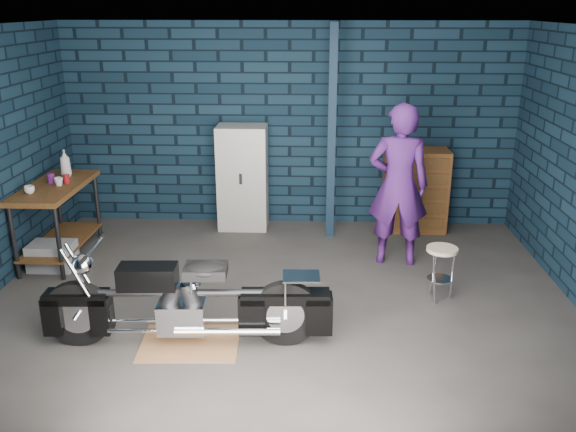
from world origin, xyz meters
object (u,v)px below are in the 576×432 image
storage_bin (52,256)px  tool_chest (415,191)px  person (398,185)px  locker (243,178)px  workbench (59,222)px  shop_stool (440,274)px  motorcycle (187,296)px

storage_bin → tool_chest: tool_chest is taller
person → locker: 2.23m
person → tool_chest: size_ratio=1.71×
workbench → person: bearing=0.6°
storage_bin → shop_stool: size_ratio=0.86×
storage_bin → locker: (2.04, 1.48, 0.54)m
motorcycle → locker: 3.07m
person → locker: person is taller
person → workbench: bearing=5.6°
workbench → shop_stool: size_ratio=2.44×
shop_stool → storage_bin: bearing=172.1°
person → locker: size_ratio=1.35×
locker → workbench: bearing=-150.8°
motorcycle → tool_chest: bearing=48.6°
person → shop_stool: (0.34, -0.97, -0.65)m
person → shop_stool: person is taller
workbench → shop_stool: workbench is taller
motorcycle → tool_chest: 3.92m
person → tool_chest: bearing=-104.3°
tool_chest → shop_stool: size_ratio=1.91×
shop_stool → workbench: bearing=167.9°
workbench → tool_chest: (4.37, 1.15, 0.09)m
locker → tool_chest: bearing=0.0°
locker → shop_stool: size_ratio=2.43×
storage_bin → tool_chest: size_ratio=0.45×
storage_bin → locker: 2.58m
person → shop_stool: 1.22m
motorcycle → storage_bin: size_ratio=4.37×
workbench → locker: locker is taller
motorcycle → storage_bin: bearing=137.7°
person → motorcycle: bearing=48.3°
person → shop_stool: size_ratio=3.28×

